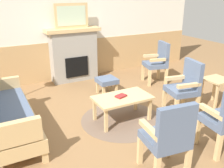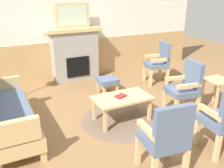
{
  "view_description": "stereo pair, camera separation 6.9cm",
  "coord_description": "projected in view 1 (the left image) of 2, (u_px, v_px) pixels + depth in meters",
  "views": [
    {
      "loc": [
        -1.94,
        -3.32,
        2.13
      ],
      "look_at": [
        0.0,
        0.35,
        0.55
      ],
      "focal_mm": 39.96,
      "sensor_mm": 36.0,
      "label": 1
    },
    {
      "loc": [
        -1.88,
        -3.35,
        2.13
      ],
      "look_at": [
        0.0,
        0.35,
        0.55
      ],
      "focal_mm": 39.96,
      "sensor_mm": 36.0,
      "label": 2
    }
  ],
  "objects": [
    {
      "name": "armchair_by_window_left",
      "position": [
        158.0,
        61.0,
        5.92
      ],
      "size": [
        0.58,
        0.58,
        0.98
      ],
      "color": "tan",
      "rests_on": "ground_plane"
    },
    {
      "name": "ground_plane",
      "position": [
        121.0,
        120.0,
        4.35
      ],
      "size": [
        14.0,
        14.0,
        0.0
      ],
      "primitive_type": "plane",
      "color": "olive"
    },
    {
      "name": "framed_picture",
      "position": [
        72.0,
        16.0,
        5.73
      ],
      "size": [
        0.8,
        0.04,
        0.56
      ],
      "color": "tan",
      "rests_on": "fireplace"
    },
    {
      "name": "coffee_table",
      "position": [
        122.0,
        100.0,
        4.21
      ],
      "size": [
        0.96,
        0.56,
        0.44
      ],
      "color": "tan",
      "rests_on": "ground_plane"
    },
    {
      "name": "book_on_table",
      "position": [
        121.0,
        96.0,
        4.18
      ],
      "size": [
        0.21,
        0.17,
        0.03
      ],
      "primitive_type": "cube",
      "rotation": [
        0.0,
        0.0,
        0.29
      ],
      "color": "maroon",
      "rests_on": "coffee_table"
    },
    {
      "name": "wall_back",
      "position": [
        69.0,
        25.0,
        6.02
      ],
      "size": [
        7.2,
        0.14,
        2.7
      ],
      "color": "silver",
      "rests_on": "ground_plane"
    },
    {
      "name": "round_rug",
      "position": [
        122.0,
        120.0,
        4.34
      ],
      "size": [
        1.43,
        1.43,
        0.01
      ],
      "primitive_type": "cylinder",
      "color": "brown",
      "rests_on": "ground_plane"
    },
    {
      "name": "fireplace",
      "position": [
        74.0,
        54.0,
        6.05
      ],
      "size": [
        1.3,
        0.44,
        1.28
      ],
      "color": "gray",
      "rests_on": "ground_plane"
    },
    {
      "name": "footstool",
      "position": [
        107.0,
        82.0,
        5.32
      ],
      "size": [
        0.4,
        0.4,
        0.36
      ],
      "color": "tan",
      "rests_on": "ground_plane"
    },
    {
      "name": "armchair_front_left",
      "position": [
        168.0,
        136.0,
        2.89
      ],
      "size": [
        0.53,
        0.53,
        0.98
      ],
      "color": "tan",
      "rests_on": "ground_plane"
    },
    {
      "name": "side_table",
      "position": [
        217.0,
        84.0,
        4.74
      ],
      "size": [
        0.44,
        0.44,
        0.55
      ],
      "color": "tan",
      "rests_on": "ground_plane"
    },
    {
      "name": "couch",
      "position": [
        5.0,
        114.0,
        3.69
      ],
      "size": [
        0.7,
        1.8,
        0.98
      ],
      "color": "tan",
      "rests_on": "ground_plane"
    },
    {
      "name": "armchair_near_fireplace",
      "position": [
        185.0,
        85.0,
        4.41
      ],
      "size": [
        0.56,
        0.56,
        0.98
      ],
      "color": "tan",
      "rests_on": "ground_plane"
    }
  ]
}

